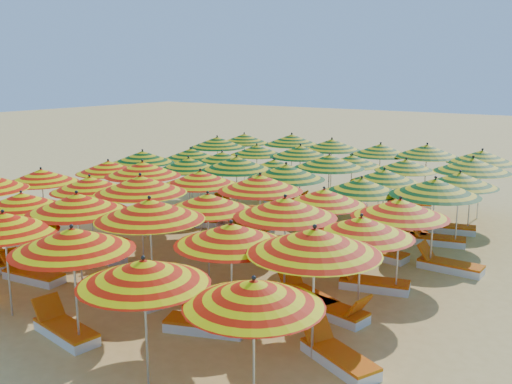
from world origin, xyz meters
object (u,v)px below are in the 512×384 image
at_px(umbrella_41, 473,165).
at_px(umbrella_45, 380,150).
at_px(umbrella_27, 286,172).
at_px(lounger_5, 141,294).
at_px(lounger_7, 338,357).
at_px(lounger_18, 402,233).
at_px(umbrella_19, 143,169).
at_px(umbrella_47, 482,157).
at_px(lounger_22, 447,228).
at_px(umbrella_35, 460,180).
at_px(umbrella_37, 257,150).
at_px(lounger_17, 266,212).
at_px(umbrella_5, 254,293).
at_px(lounger_16, 233,209).
at_px(umbrella_43, 292,140).
at_px(lounger_11, 373,284).
at_px(umbrella_44, 332,145).
at_px(lounger_23, 408,204).
at_px(umbrella_29, 435,187).
at_px(umbrella_16, 285,207).
at_px(umbrella_30, 191,154).
at_px(lounger_13, 248,228).
at_px(umbrella_34, 384,176).
at_px(umbrella_36, 217,142).
at_px(umbrella_4, 144,272).
at_px(lounger_4, 33,275).
at_px(umbrella_22, 324,197).
at_px(umbrella_31, 222,158).
at_px(umbrella_10, 231,234).
at_px(umbrella_18, 108,167).
at_px(umbrella_40, 406,165).
at_px(lounger_15, 449,265).
at_px(umbrella_46, 427,151).
at_px(umbrella_12, 41,176).
at_px(lounger_21, 418,218).
at_px(lounger_12, 196,221).
at_px(lounger_14, 377,253).
at_px(umbrella_3, 72,240).
at_px(umbrella_15, 208,202).
at_px(lounger_10, 333,311).
at_px(lounger_8, 109,252).
at_px(umbrella_8, 77,203).
at_px(umbrella_28, 361,186).
at_px(lounger_20, 287,203).
at_px(lounger_6, 208,325).
at_px(lounger_2, 65,330).
at_px(umbrella_14, 140,184).
at_px(umbrella_26, 237,164).
at_px(umbrella_33, 329,161).
at_px(umbrella_42, 244,139).
at_px(umbrella_21, 260,183).
at_px(umbrella_23, 400,208).
at_px(umbrella_2, 4,223).
at_px(umbrella_24, 143,157).
at_px(umbrella_25, 189,164).

distance_m(umbrella_41, umbrella_45, 4.68).
xyz_separation_m(umbrella_27, lounger_5, (-0.36, -5.96, -2.13)).
relative_size(lounger_7, lounger_18, 1.01).
xyz_separation_m(umbrella_19, umbrella_47, (8.37, 8.68, 0.03)).
bearing_deg(lounger_22, umbrella_35, 99.54).
bearing_deg(lounger_7, umbrella_47, -62.90).
bearing_deg(umbrella_37, lounger_17, -48.70).
relative_size(umbrella_5, lounger_16, 1.28).
xyz_separation_m(umbrella_43, lounger_11, (7.82, -8.99, -2.19)).
bearing_deg(umbrella_44, lounger_23, 0.33).
bearing_deg(lounger_5, umbrella_29, 66.50).
bearing_deg(umbrella_16, lounger_23, 94.30).
bearing_deg(umbrella_30, lounger_13, -26.65).
distance_m(umbrella_34, umbrella_36, 8.80).
bearing_deg(umbrella_4, lounger_4, 162.55).
xyz_separation_m(umbrella_27, lounger_16, (-3.68, 2.09, -2.13)).
xyz_separation_m(umbrella_22, umbrella_31, (-6.46, 3.91, 0.01)).
distance_m(umbrella_10, umbrella_18, 9.68).
bearing_deg(umbrella_5, umbrella_40, 100.26).
bearing_deg(lounger_18, lounger_11, -87.81).
bearing_deg(umbrella_5, lounger_15, 86.05).
bearing_deg(umbrella_46, umbrella_22, -89.60).
bearing_deg(umbrella_12, lounger_21, 44.77).
height_order(lounger_12, lounger_23, same).
bearing_deg(lounger_14, umbrella_3, 79.48).
relative_size(umbrella_15, lounger_21, 1.71).
height_order(umbrella_16, umbrella_45, umbrella_16).
bearing_deg(lounger_10, lounger_5, -147.11).
xyz_separation_m(lounger_8, lounger_14, (6.48, 4.43, 0.00)).
relative_size(umbrella_8, umbrella_10, 0.93).
height_order(umbrella_12, umbrella_18, umbrella_12).
bearing_deg(umbrella_28, lounger_20, 140.60).
bearing_deg(lounger_6, umbrella_47, 59.44).
relative_size(umbrella_10, lounger_7, 1.65).
height_order(umbrella_4, umbrella_19, umbrella_19).
distance_m(lounger_12, lounger_13, 2.02).
relative_size(umbrella_4, umbrella_12, 1.09).
xyz_separation_m(umbrella_27, lounger_2, (-0.25, -8.21, -2.13)).
relative_size(umbrella_14, umbrella_19, 1.15).
distance_m(umbrella_3, lounger_2, 2.16).
xyz_separation_m(umbrella_26, umbrella_33, (2.34, 2.21, -0.01)).
relative_size(lounger_12, lounger_16, 0.99).
bearing_deg(umbrella_42, umbrella_21, -51.86).
relative_size(umbrella_5, umbrella_26, 0.90).
relative_size(umbrella_23, umbrella_29, 0.90).
height_order(umbrella_2, umbrella_16, umbrella_16).
bearing_deg(umbrella_46, umbrella_24, -142.02).
bearing_deg(lounger_5, umbrella_24, 149.89).
xyz_separation_m(umbrella_8, umbrella_12, (-4.48, 2.15, -0.14)).
bearing_deg(lounger_15, umbrella_25, 2.11).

